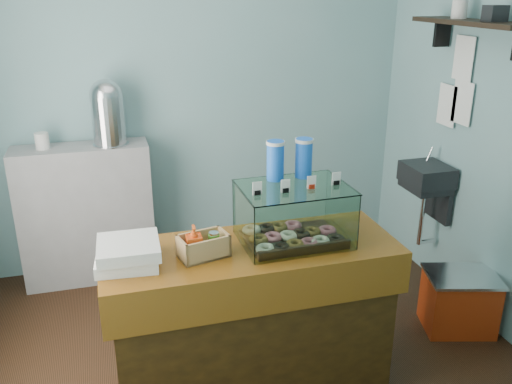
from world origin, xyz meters
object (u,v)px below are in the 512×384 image
object	(u,v)px
coffee_urn	(108,111)
counter	(252,317)
red_cooler	(459,301)
display_case	(292,211)

from	to	relation	value
coffee_urn	counter	bearing A→B (deg)	-66.78
coffee_urn	red_cooler	bearing A→B (deg)	-32.66
counter	coffee_urn	world-z (taller)	coffee_urn
counter	coffee_urn	bearing A→B (deg)	113.22
red_cooler	coffee_urn	bearing A→B (deg)	162.98
display_case	red_cooler	distance (m)	1.54
counter	display_case	world-z (taller)	display_case
coffee_urn	red_cooler	size ratio (longest dim) A/B	0.90
counter	coffee_urn	distance (m)	1.92
coffee_urn	red_cooler	xyz separation A→B (m)	(2.18, -1.40, -1.15)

